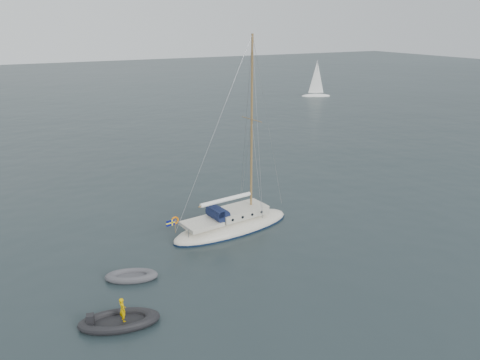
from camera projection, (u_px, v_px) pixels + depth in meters
ground at (260, 229)px, 32.58m from camera, size 300.00×300.00×0.00m
sailboat at (232, 215)px, 32.18m from camera, size 9.54×2.86×13.58m
dinghy at (131, 276)px, 26.17m from camera, size 2.94×1.33×0.42m
rib at (119, 321)px, 22.22m from camera, size 3.85×1.75×1.44m
distant_yacht_b at (317, 80)px, 88.33m from camera, size 5.55×2.96×7.35m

